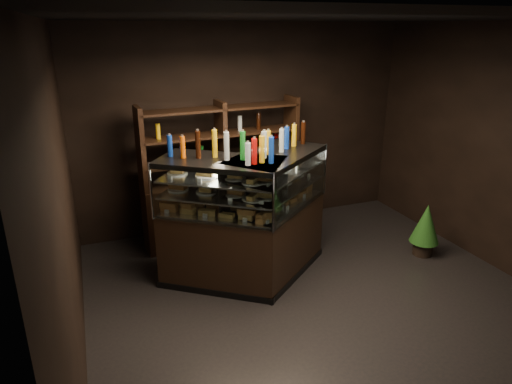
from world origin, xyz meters
TOP-DOWN VIEW (x-y plane):
  - ground at (0.00, 0.00)m, footprint 5.00×5.00m
  - room_shell at (0.00, 0.00)m, footprint 5.02×5.02m
  - display_case at (-0.55, 0.87)m, footprint 2.25×1.45m
  - food_display at (-0.55, 0.86)m, footprint 1.85×0.93m
  - bottles_top at (-0.55, 0.87)m, footprint 1.67×0.79m
  - potted_conifer at (1.85, 0.55)m, footprint 0.38×0.38m
  - back_shelving at (-0.52, 2.05)m, footprint 2.27×0.56m

SIDE VIEW (x-z plane):
  - ground at x=0.00m, z-range 0.00..0.00m
  - potted_conifer at x=1.85m, z-range 0.06..0.88m
  - display_case at x=-0.55m, z-range -0.26..1.29m
  - back_shelving at x=-0.52m, z-range -0.39..1.61m
  - food_display at x=-0.55m, z-range 0.93..1.40m
  - bottles_top at x=-0.55m, z-range 1.54..1.84m
  - room_shell at x=0.00m, z-range 0.44..3.45m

